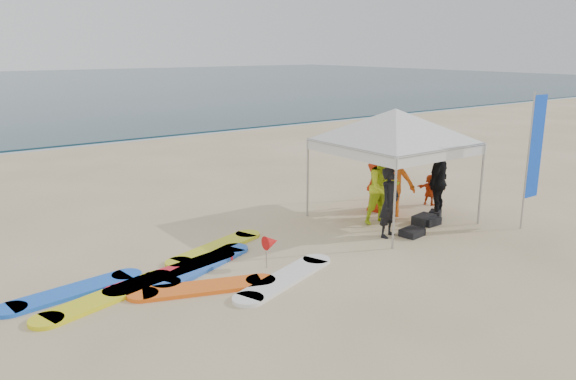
# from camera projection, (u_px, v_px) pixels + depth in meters

# --- Properties ---
(ground) EXTENTS (120.00, 120.00, 0.00)m
(ground) POSITION_uv_depth(u_px,v_px,m) (334.00, 297.00, 9.53)
(ground) COLOR beige
(ground) RESTS_ON ground
(shoreline_foam) EXTENTS (160.00, 1.20, 0.01)m
(shoreline_foam) POSITION_uv_depth(u_px,v_px,m) (55.00, 147.00, 23.80)
(shoreline_foam) COLOR silver
(shoreline_foam) RESTS_ON ground
(person_black_a) EXTENTS (0.66, 0.52, 1.57)m
(person_black_a) POSITION_uv_depth(u_px,v_px,m) (389.00, 203.00, 12.38)
(person_black_a) COLOR black
(person_black_a) RESTS_ON ground
(person_yellow) EXTENTS (0.99, 0.83, 1.80)m
(person_yellow) POSITION_uv_depth(u_px,v_px,m) (383.00, 187.00, 13.27)
(person_yellow) COLOR #C8E420
(person_yellow) RESTS_ON ground
(person_orange_a) EXTENTS (1.33, 1.17, 1.79)m
(person_orange_a) POSITION_uv_depth(u_px,v_px,m) (393.00, 181.00, 13.90)
(person_orange_a) COLOR orange
(person_orange_a) RESTS_ON ground
(person_black_b) EXTENTS (1.17, 0.82, 1.84)m
(person_black_b) POSITION_uv_depth(u_px,v_px,m) (438.00, 182.00, 13.74)
(person_black_b) COLOR black
(person_black_b) RESTS_ON ground
(person_orange_b) EXTENTS (1.10, 0.91, 1.93)m
(person_orange_b) POSITION_uv_depth(u_px,v_px,m) (380.00, 174.00, 14.36)
(person_orange_b) COLOR red
(person_orange_b) RESTS_ON ground
(person_seated) EXTENTS (0.49, 0.81, 0.83)m
(person_seated) POSITION_uv_depth(u_px,v_px,m) (430.00, 190.00, 14.99)
(person_seated) COLOR #C33D11
(person_seated) RESTS_ON ground
(canopy_tent) EXTENTS (4.13, 4.13, 3.11)m
(canopy_tent) POSITION_uv_depth(u_px,v_px,m) (396.00, 109.00, 13.11)
(canopy_tent) COLOR #A5A5A8
(canopy_tent) RESTS_ON ground
(feather_flag) EXTENTS (0.54, 0.04, 3.18)m
(feather_flag) POSITION_uv_depth(u_px,v_px,m) (535.00, 149.00, 12.78)
(feather_flag) COLOR #A5A5A8
(feather_flag) RESTS_ON ground
(marker_pennant) EXTENTS (0.28, 0.28, 0.64)m
(marker_pennant) POSITION_uv_depth(u_px,v_px,m) (271.00, 242.00, 10.73)
(marker_pennant) COLOR #A5A5A8
(marker_pennant) RESTS_ON ground
(gear_pile) EXTENTS (1.97, 1.01, 0.22)m
(gear_pile) POSITION_uv_depth(u_px,v_px,m) (424.00, 222.00, 13.25)
(gear_pile) COLOR black
(gear_pile) RESTS_ON ground
(surfboard_spread) EXTENTS (5.45, 3.35, 0.07)m
(surfboard_spread) POSITION_uv_depth(u_px,v_px,m) (183.00, 276.00, 10.31)
(surfboard_spread) COLOR blue
(surfboard_spread) RESTS_ON ground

